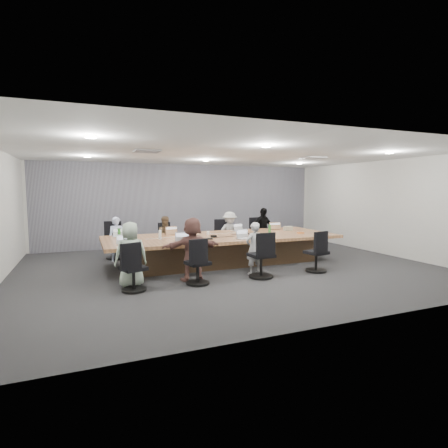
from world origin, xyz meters
name	(u,v)px	position (x,y,z in m)	size (l,w,h in m)	color
floor	(230,267)	(0.00, 0.00, 0.00)	(10.00, 8.00, 0.00)	#2D2D2F
ceiling	(230,154)	(0.00, 0.00, 2.80)	(10.00, 8.00, 0.00)	white
wall_back	(186,205)	(0.00, 4.00, 1.40)	(10.00, 2.80, 0.00)	beige
wall_front	(342,228)	(0.00, -4.00, 1.40)	(10.00, 2.80, 0.00)	beige
wall_right	(384,207)	(5.00, 0.00, 1.40)	(8.00, 2.80, 0.00)	beige
curtain	(186,205)	(0.00, 3.92, 1.40)	(9.80, 0.04, 2.80)	gray
conference_table	(223,248)	(0.00, 0.50, 0.40)	(6.00, 2.20, 0.74)	#47311F
chair_0	(116,243)	(-2.54, 2.20, 0.44)	(0.59, 0.59, 0.87)	black
chair_1	(164,243)	(-1.18, 2.20, 0.36)	(0.49, 0.49, 0.72)	black
chair_2	(225,239)	(0.77, 2.20, 0.39)	(0.53, 0.53, 0.78)	black
chair_3	(258,236)	(1.92, 2.20, 0.41)	(0.56, 0.56, 0.82)	black
chair_4	(134,272)	(-2.51, -1.20, 0.37)	(0.50, 0.50, 0.74)	black
chair_5	(198,267)	(-1.23, -1.20, 0.37)	(0.50, 0.50, 0.74)	black
chair_6	(261,259)	(0.23, -1.20, 0.42)	(0.56, 0.56, 0.84)	black
chair_7	(316,256)	(1.70, -1.20, 0.39)	(0.52, 0.52, 0.77)	black
person_0	(117,239)	(-2.54, 1.85, 0.60)	(0.44, 0.29, 1.20)	silver
laptop_0	(119,236)	(-2.54, 1.30, 0.75)	(0.30, 0.20, 0.02)	#B2B2B7
person_1	(166,237)	(-1.18, 1.85, 0.59)	(0.57, 0.45, 1.18)	brown
laptop_1	(171,234)	(-1.18, 1.30, 0.75)	(0.32, 0.22, 0.02)	#8C6647
person_2	(230,232)	(0.77, 1.85, 0.63)	(0.81, 0.47, 1.26)	#A3A3A3
laptop_2	(237,230)	(0.77, 1.30, 0.75)	(0.31, 0.21, 0.02)	#B2B2B7
person_3	(263,229)	(1.92, 1.85, 0.68)	(0.80, 0.33, 1.36)	black
laptop_3	(272,229)	(1.92, 1.30, 0.75)	(0.36, 0.24, 0.02)	#8C6647
person_4	(131,254)	(-2.51, -0.85, 0.65)	(0.64, 0.42, 1.31)	#98AD98
laptop_4	(127,245)	(-2.51, -0.30, 0.75)	(0.36, 0.24, 0.02)	#B2B2B7
person_5	(192,249)	(-1.23, -0.85, 0.68)	(1.26, 0.40, 1.36)	brown
laptop_5	(185,242)	(-1.23, -0.30, 0.75)	(0.33, 0.23, 0.02)	#B2B2B7
person_6	(254,248)	(0.23, -0.85, 0.60)	(0.44, 0.29, 1.20)	#AAAAAE
laptop_6	(244,239)	(0.23, -0.30, 0.75)	(0.33, 0.23, 0.02)	#B2B2B7
bottle_green_left	(119,234)	(-2.57, 0.81, 0.87)	(0.07, 0.07, 0.27)	#32862F
bottle_green_right	(270,229)	(1.40, 0.49, 0.86)	(0.07, 0.07, 0.23)	#32862F
bottle_clear	(160,235)	(-1.66, 0.43, 0.85)	(0.07, 0.07, 0.22)	silver
cup_white_far	(208,233)	(-0.31, 0.77, 0.79)	(0.08, 0.08, 0.09)	white
cup_white_near	(256,231)	(1.05, 0.67, 0.79)	(0.09, 0.09, 0.11)	white
mug_brown	(122,241)	(-2.56, 0.13, 0.80)	(0.09, 0.09, 0.11)	brown
mic_left	(210,239)	(-0.55, -0.03, 0.76)	(0.15, 0.10, 0.03)	black
mic_right	(246,234)	(0.68, 0.51, 0.76)	(0.15, 0.10, 0.03)	black
stapler	(214,236)	(-0.34, 0.25, 0.77)	(0.16, 0.04, 0.06)	black
canvas_bag	(288,228)	(2.18, 0.79, 0.80)	(0.23, 0.14, 0.12)	#ABA488
snack_packet	(300,233)	(2.13, 0.09, 0.76)	(0.17, 0.12, 0.04)	orange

